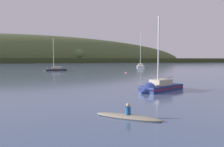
{
  "coord_description": "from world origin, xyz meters",
  "views": [
    {
      "loc": [
        -11.51,
        -3.86,
        3.51
      ],
      "look_at": [
        -2.94,
        32.48,
        1.02
      ],
      "focal_mm": 33.86,
      "sensor_mm": 36.0,
      "label": 1
    }
  ],
  "objects_px": {
    "mooring_buoy_foreground": "(126,73)",
    "sailboat_far_left": "(140,67)",
    "sailboat_near_mooring": "(53,70)",
    "sailboat_midwater_white": "(158,89)",
    "canoe_with_paddler": "(128,116)"
  },
  "relations": [
    {
      "from": "canoe_with_paddler",
      "to": "sailboat_far_left",
      "type": "bearing_deg",
      "value": -74.15
    },
    {
      "from": "mooring_buoy_foreground",
      "to": "sailboat_far_left",
      "type": "bearing_deg",
      "value": 63.0
    },
    {
      "from": "sailboat_midwater_white",
      "to": "sailboat_near_mooring",
      "type": "bearing_deg",
      "value": -102.88
    },
    {
      "from": "sailboat_midwater_white",
      "to": "canoe_with_paddler",
      "type": "relative_size",
      "value": 2.36
    },
    {
      "from": "mooring_buoy_foreground",
      "to": "canoe_with_paddler",
      "type": "bearing_deg",
      "value": -106.91
    },
    {
      "from": "sailboat_near_mooring",
      "to": "canoe_with_paddler",
      "type": "distance_m",
      "value": 56.56
    },
    {
      "from": "sailboat_midwater_white",
      "to": "canoe_with_paddler",
      "type": "height_order",
      "value": "sailboat_midwater_white"
    },
    {
      "from": "sailboat_far_left",
      "to": "mooring_buoy_foreground",
      "type": "height_order",
      "value": "sailboat_far_left"
    },
    {
      "from": "sailboat_near_mooring",
      "to": "canoe_with_paddler",
      "type": "bearing_deg",
      "value": 97.05
    },
    {
      "from": "sailboat_midwater_white",
      "to": "sailboat_far_left",
      "type": "distance_m",
      "value": 66.4
    },
    {
      "from": "sailboat_far_left",
      "to": "canoe_with_paddler",
      "type": "relative_size",
      "value": 4.16
    },
    {
      "from": "sailboat_near_mooring",
      "to": "sailboat_midwater_white",
      "type": "height_order",
      "value": "sailboat_near_mooring"
    },
    {
      "from": "canoe_with_paddler",
      "to": "mooring_buoy_foreground",
      "type": "bearing_deg",
      "value": -69.59
    },
    {
      "from": "sailboat_near_mooring",
      "to": "sailboat_far_left",
      "type": "distance_m",
      "value": 38.39
    },
    {
      "from": "sailboat_midwater_white",
      "to": "mooring_buoy_foreground",
      "type": "bearing_deg",
      "value": -129.21
    }
  ]
}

